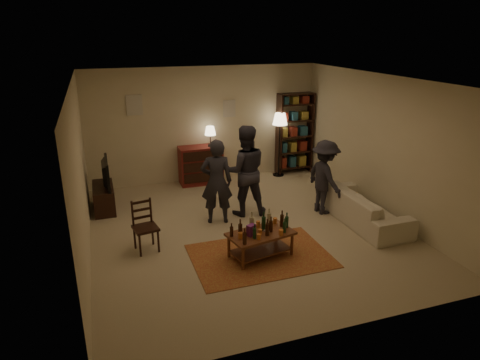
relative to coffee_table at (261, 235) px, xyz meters
name	(u,v)px	position (x,y,z in m)	size (l,w,h in m)	color
floor	(247,229)	(0.13, 1.02, -0.39)	(6.00, 6.00, 0.00)	#C6B793
room_shell	(177,107)	(-0.52, 4.00, 1.42)	(6.00, 6.00, 6.00)	beige
rug	(260,256)	(0.00, 0.00, -0.38)	(2.20, 1.50, 0.01)	#9A3121
coffee_table	(261,235)	(0.00, 0.00, 0.00)	(1.13, 0.77, 0.77)	brown
dining_chair	(144,224)	(-1.73, 0.84, 0.07)	(0.44, 0.44, 0.88)	black
tv_stand	(103,192)	(-2.31, 2.82, -0.01)	(0.40, 1.00, 1.06)	black
dresser	(201,164)	(-0.06, 3.73, 0.09)	(1.00, 0.50, 1.36)	maroon
bookshelf	(294,133)	(2.38, 3.80, 0.64)	(0.90, 0.34, 2.02)	black
floor_lamp	(280,123)	(1.91, 3.67, 0.94)	(0.36, 0.36, 1.58)	black
sofa	(363,207)	(2.33, 0.62, -0.09)	(2.08, 0.81, 0.61)	beige
person_left	(217,182)	(-0.30, 1.51, 0.42)	(0.59, 0.39, 1.62)	#222229
person_right	(245,171)	(0.33, 1.71, 0.51)	(0.87, 0.68, 1.79)	#2A2A32
person_by_sofa	(325,177)	(1.83, 1.26, 0.35)	(0.96, 0.55, 1.48)	#232229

